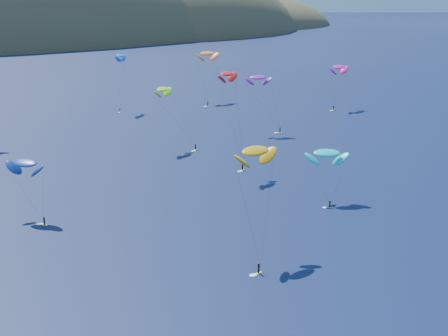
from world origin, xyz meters
The scene contains 10 objects.
island centered at (39.40, 562.36, -10.74)m, with size 730.00×300.00×210.00m.
kitesurfer_2 centered at (-17.78, 56.97, 19.32)m, with size 11.35×13.10×21.98m.
kitesurfer_3 centered at (0.25, 134.92, 17.96)m, with size 11.54×12.97×20.28m.
kitesurfer_4 centered at (11.02, 195.93, 21.45)m, with size 8.22×8.76×23.75m.
kitesurfer_5 centered at (12.29, 72.07, 11.12)m, with size 10.64×10.49×13.84m.
kitesurfer_6 centered at (36.77, 137.56, 18.43)m, with size 10.53×10.75×20.87m.
kitesurfer_8 centered at (87.35, 155.17, 16.41)m, with size 10.65×6.73×19.17m.
kitesurfer_9 centered at (5.34, 105.51, 25.88)m, with size 8.50×8.23×28.14m.
kitesurfer_10 centered at (-50.84, 96.63, 12.01)m, with size 8.94×13.27×14.61m.
kitesurfer_11 centered at (50.48, 196.62, 19.99)m, with size 13.18×15.26×23.01m.
Camera 1 is at (-79.83, -35.79, 49.71)m, focal length 50.00 mm.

